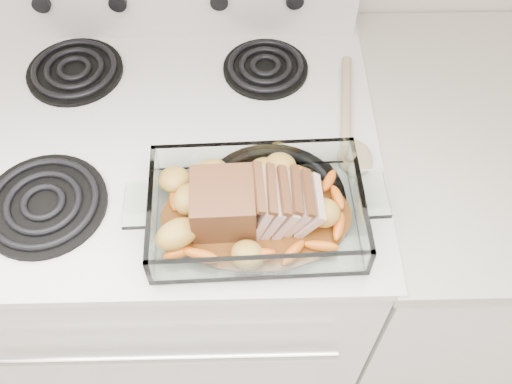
{
  "coord_description": "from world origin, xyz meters",
  "views": [
    {
      "loc": [
        0.15,
        0.96,
        1.73
      ],
      "look_at": [
        0.16,
        1.48,
        0.99
      ],
      "focal_mm": 40.0,
      "sensor_mm": 36.0,
      "label": 1
    }
  ],
  "objects_px": {
    "electric_range": "(189,252)",
    "counter_right": "(452,250)",
    "pork_roast": "(244,203)",
    "baking_dish": "(256,213)"
  },
  "relations": [
    {
      "from": "counter_right",
      "to": "pork_roast",
      "type": "distance_m",
      "value": 0.77
    },
    {
      "from": "electric_range",
      "to": "counter_right",
      "type": "relative_size",
      "value": 1.2
    },
    {
      "from": "baking_dish",
      "to": "electric_range",
      "type": "bearing_deg",
      "value": 127.6
    },
    {
      "from": "electric_range",
      "to": "counter_right",
      "type": "bearing_deg",
      "value": -0.1
    },
    {
      "from": "baking_dish",
      "to": "pork_roast",
      "type": "height_order",
      "value": "pork_roast"
    },
    {
      "from": "electric_range",
      "to": "pork_roast",
      "type": "relative_size",
      "value": 5.44
    },
    {
      "from": "counter_right",
      "to": "baking_dish",
      "type": "relative_size",
      "value": 2.77
    },
    {
      "from": "electric_range",
      "to": "counter_right",
      "type": "height_order",
      "value": "electric_range"
    },
    {
      "from": "electric_range",
      "to": "counter_right",
      "type": "distance_m",
      "value": 0.67
    },
    {
      "from": "electric_range",
      "to": "counter_right",
      "type": "xyz_separation_m",
      "value": [
        0.66,
        -0.0,
        -0.02
      ]
    }
  ]
}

